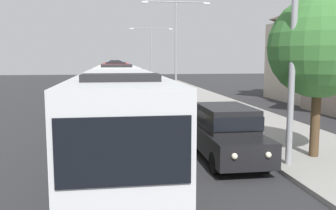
# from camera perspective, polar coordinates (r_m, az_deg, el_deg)

# --- Properties ---
(bus_lead) EXTENTS (2.58, 11.36, 3.21)m
(bus_lead) POSITION_cam_1_polar(r_m,az_deg,el_deg) (11.80, -7.61, -1.84)
(bus_lead) COLOR silver
(bus_lead) RESTS_ON ground_plane
(bus_second_in_line) EXTENTS (2.58, 11.57, 3.21)m
(bus_second_in_line) POSITION_cam_1_polar(r_m,az_deg,el_deg) (24.51, -8.04, 2.90)
(bus_second_in_line) COLOR silver
(bus_second_in_line) RESTS_ON ground_plane
(bus_middle) EXTENTS (2.58, 12.41, 3.21)m
(bus_middle) POSITION_cam_1_polar(r_m,az_deg,el_deg) (37.15, -8.18, 4.39)
(bus_middle) COLOR maroon
(bus_middle) RESTS_ON ground_plane
(bus_fourth_in_line) EXTENTS (2.58, 11.03, 3.21)m
(bus_fourth_in_line) POSITION_cam_1_polar(r_m,az_deg,el_deg) (50.36, -8.24, 5.14)
(bus_fourth_in_line) COLOR #284C8C
(bus_fourth_in_line) RESTS_ON ground_plane
(bus_rear) EXTENTS (2.58, 12.12, 3.21)m
(bus_rear) POSITION_cam_1_polar(r_m,az_deg,el_deg) (62.84, -8.28, 5.57)
(bus_rear) COLOR silver
(bus_rear) RESTS_ON ground_plane
(bus_tail_end) EXTENTS (2.58, 11.75, 3.21)m
(bus_tail_end) POSITION_cam_1_polar(r_m,az_deg,el_deg) (75.29, -8.31, 5.85)
(bus_tail_end) COLOR silver
(bus_tail_end) RESTS_ON ground_plane
(white_suv) EXTENTS (1.86, 4.73, 1.90)m
(white_suv) POSITION_cam_1_polar(r_m,az_deg,el_deg) (12.88, 9.14, -4.06)
(white_suv) COLOR black
(white_suv) RESTS_ON ground_plane
(streetlamp_near) EXTENTS (5.62, 0.28, 8.40)m
(streetlamp_near) POSITION_cam_1_polar(r_m,az_deg,el_deg) (12.23, 19.30, 14.94)
(streetlamp_near) COLOR gray
(streetlamp_near) RESTS_ON sidewalk
(streetlamp_mid) EXTENTS (6.11, 0.28, 8.58)m
(streetlamp_mid) POSITION_cam_1_polar(r_m,az_deg,el_deg) (33.24, 1.25, 10.51)
(streetlamp_mid) COLOR gray
(streetlamp_mid) RESTS_ON sidewalk
(streetlamp_far) EXTENTS (6.42, 0.28, 8.01)m
(streetlamp_far) POSITION_cam_1_polar(r_m,az_deg,el_deg) (54.98, -2.62, 8.96)
(streetlamp_far) COLOR gray
(streetlamp_far) RESTS_ON sidewalk
(roadside_tree) EXTENTS (3.46, 3.46, 5.52)m
(roadside_tree) POSITION_cam_1_polar(r_m,az_deg,el_deg) (13.45, 22.60, 8.33)
(roadside_tree) COLOR #4C3823
(roadside_tree) RESTS_ON sidewalk
(house_distant_gabled) EXTENTS (6.78, 8.76, 8.36)m
(house_distant_gabled) POSITION_cam_1_polar(r_m,az_deg,el_deg) (32.53, 23.18, 7.97)
(house_distant_gabled) COLOR #BCB29E
(house_distant_gabled) RESTS_ON ground_plane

